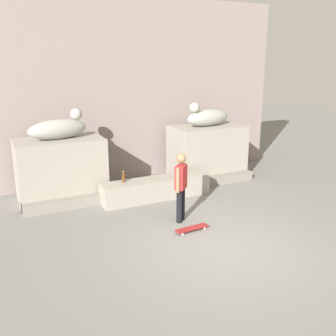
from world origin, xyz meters
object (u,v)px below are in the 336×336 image
object	(u,v)px
bottle_brown	(124,178)
bottle_orange	(176,174)
statue_reclining_left	(59,128)
skater	(181,184)
skateboard	(192,228)
statue_reclining_right	(207,117)

from	to	relation	value
bottle_brown	bottle_orange	distance (m)	1.46
statue_reclining_left	bottle_brown	world-z (taller)	statue_reclining_left
skater	skateboard	size ratio (longest dim) A/B	2.05
statue_reclining_right	bottle_orange	size ratio (longest dim) A/B	5.29
skater	skateboard	bearing A→B (deg)	-137.11
statue_reclining_right	skateboard	bearing A→B (deg)	45.41
statue_reclining_right	bottle_orange	xyz separation A→B (m)	(-1.79, -1.34, -1.27)
statue_reclining_right	bottle_orange	distance (m)	2.57
statue_reclining_left	bottle_orange	bearing A→B (deg)	-36.49
statue_reclining_right	bottle_brown	world-z (taller)	statue_reclining_right
skater	statue_reclining_right	bearing A→B (deg)	5.65
statue_reclining_left	skater	size ratio (longest dim) A/B	1.00
statue_reclining_right	skateboard	world-z (taller)	statue_reclining_right
skater	bottle_orange	world-z (taller)	skater
statue_reclining_left	skater	xyz separation A→B (m)	(2.18, -2.81, -1.06)
statue_reclining_left	bottle_orange	size ratio (longest dim) A/B	5.32
bottle_brown	bottle_orange	bearing A→B (deg)	-11.74
skateboard	bottle_orange	bearing A→B (deg)	67.38
skateboard	statue_reclining_right	bearing A→B (deg)	49.50
statue_reclining_right	bottle_orange	world-z (taller)	statue_reclining_right
skater	bottle_orange	size ratio (longest dim) A/B	5.30
statue_reclining_right	skater	bearing A→B (deg)	40.32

